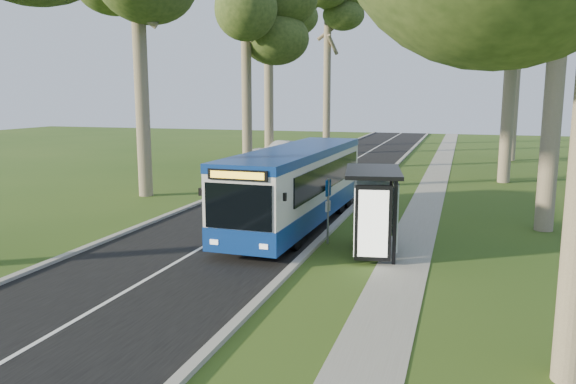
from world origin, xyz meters
The scene contains 15 objects.
ground centered at (0.00, 0.00, 0.00)m, with size 120.00×120.00×0.00m, color #2C4C17.
road centered at (-3.50, 10.00, 0.01)m, with size 7.00×100.00×0.02m, color black.
kerb_east centered at (0.00, 10.00, 0.06)m, with size 0.25×100.00×0.12m, color #9E9B93.
kerb_west centered at (-7.00, 10.00, 0.06)m, with size 0.25×100.00×0.12m, color #9E9B93.
centre_line centered at (-3.50, 10.00, 0.02)m, with size 0.12×100.00×0.01m, color white.
footpath centered at (3.00, 10.00, 0.01)m, with size 1.50×100.00×0.02m, color gray.
bus centered at (-1.47, 4.09, 1.54)m, with size 2.62×11.26×2.97m.
bus_stop_sign centered at (0.30, 1.74, 1.40)m, with size 0.13×0.31×2.22m.
bus_shelter centered at (2.02, 0.70, 1.88)m, with size 2.18×3.34×2.66m.
litter_bin centered at (1.02, 8.36, 0.44)m, with size 0.49×0.49×0.86m.
car_white centered at (-8.69, 19.50, 0.74)m, with size 1.75×4.35×1.48m, color silver.
car_silver centered at (-9.46, 26.70, 0.66)m, with size 1.40×4.03×1.33m, color #ABADB3.
tree_west_c centered at (-9.00, 18.00, 10.32)m, with size 5.20×5.20×13.92m.
tree_west_e centered at (-8.50, 38.00, 12.58)m, with size 5.20×5.20×17.01m.
tree_east_d centered at (8.00, 30.00, 10.85)m, with size 5.20×5.20×14.64m.
Camera 1 is at (4.52, -16.19, 4.93)m, focal length 35.00 mm.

